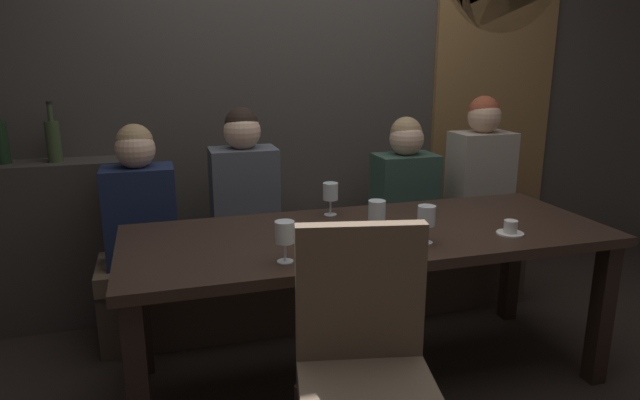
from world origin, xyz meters
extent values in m
plane|color=black|center=(0.00, 0.00, 0.00)|extent=(9.00, 9.00, 0.00)
cube|color=#423D38|center=(0.00, 1.22, 1.50)|extent=(6.00, 0.12, 3.00)
cube|color=olive|center=(1.35, 1.15, 1.05)|extent=(0.90, 0.05, 2.10)
cube|color=#38342F|center=(-1.55, 1.04, 0.47)|extent=(1.10, 0.28, 0.95)
cube|color=black|center=(-1.03, -0.35, 0.35)|extent=(0.08, 0.08, 0.69)
cube|color=black|center=(1.03, -0.35, 0.35)|extent=(0.08, 0.08, 0.69)
cube|color=black|center=(-1.03, 0.35, 0.35)|extent=(0.08, 0.08, 0.69)
cube|color=black|center=(1.03, 0.35, 0.35)|extent=(0.08, 0.08, 0.69)
cube|color=#302119|center=(0.00, 0.00, 0.72)|extent=(2.20, 0.84, 0.04)
cube|color=#4A3C2E|center=(0.00, 0.70, 0.17)|extent=(2.50, 0.40, 0.35)
cube|color=brown|center=(0.00, 0.70, 0.40)|extent=(2.50, 0.44, 0.10)
cube|color=brown|center=(-0.31, -0.80, 0.46)|extent=(0.52, 0.52, 0.08)
cube|color=brown|center=(-0.27, -0.61, 0.74)|extent=(0.44, 0.15, 0.48)
cube|color=#192342|center=(-1.00, 0.68, 0.71)|extent=(0.36, 0.24, 0.51)
sphere|color=#DBB293|center=(-1.00, 0.68, 1.05)|extent=(0.20, 0.20, 0.20)
sphere|color=#9E7F56|center=(-1.00, 0.69, 1.09)|extent=(0.18, 0.18, 0.18)
cube|color=#4C515B|center=(-0.45, 0.72, 0.74)|extent=(0.36, 0.24, 0.58)
sphere|color=#DBB293|center=(-0.45, 0.72, 1.12)|extent=(0.20, 0.20, 0.20)
sphere|color=black|center=(-0.45, 0.73, 1.15)|extent=(0.18, 0.18, 0.18)
cube|color=#2D473D|center=(0.49, 0.69, 0.70)|extent=(0.36, 0.24, 0.50)
sphere|color=#DBB293|center=(0.49, 0.69, 1.04)|extent=(0.20, 0.20, 0.20)
sphere|color=#9E7F56|center=(0.49, 0.70, 1.08)|extent=(0.18, 0.18, 0.18)
cube|color=#9E9384|center=(1.01, 0.70, 0.75)|extent=(0.36, 0.24, 0.61)
sphere|color=tan|center=(1.01, 0.70, 1.15)|extent=(0.20, 0.20, 0.20)
sphere|color=brown|center=(1.01, 0.71, 1.19)|extent=(0.18, 0.18, 0.18)
cylinder|color=black|center=(-1.69, 1.05, 1.06)|extent=(0.08, 0.08, 0.22)
cylinder|color=#384728|center=(-1.43, 1.03, 1.06)|extent=(0.08, 0.08, 0.22)
cylinder|color=#384728|center=(-1.43, 1.03, 1.21)|extent=(0.03, 0.03, 0.09)
cylinder|color=black|center=(-1.43, 1.03, 1.27)|extent=(0.03, 0.03, 0.02)
cylinder|color=silver|center=(0.00, -0.08, 0.74)|extent=(0.06, 0.06, 0.00)
cylinder|color=silver|center=(0.00, -0.08, 0.78)|extent=(0.01, 0.01, 0.07)
cylinder|color=silver|center=(0.00, -0.08, 0.86)|extent=(0.08, 0.08, 0.08)
cylinder|color=silver|center=(0.17, -0.22, 0.74)|extent=(0.06, 0.06, 0.00)
cylinder|color=silver|center=(0.17, -0.22, 0.78)|extent=(0.01, 0.01, 0.07)
cylinder|color=silver|center=(0.17, -0.22, 0.86)|extent=(0.08, 0.08, 0.08)
cylinder|color=silver|center=(-0.09, 0.30, 0.74)|extent=(0.06, 0.06, 0.00)
cylinder|color=silver|center=(-0.09, 0.30, 0.78)|extent=(0.01, 0.01, 0.07)
cylinder|color=silver|center=(-0.09, 0.30, 0.86)|extent=(0.08, 0.08, 0.08)
cylinder|color=maroon|center=(-0.09, 0.30, 0.84)|extent=(0.07, 0.07, 0.04)
cylinder|color=silver|center=(-0.45, -0.27, 0.74)|extent=(0.06, 0.06, 0.00)
cylinder|color=silver|center=(-0.45, -0.27, 0.78)|extent=(0.01, 0.01, 0.07)
cylinder|color=silver|center=(-0.45, -0.27, 0.86)|extent=(0.08, 0.08, 0.08)
cylinder|color=white|center=(0.59, -0.22, 0.74)|extent=(0.12, 0.12, 0.01)
cylinder|color=white|center=(0.59, -0.22, 0.78)|extent=(0.06, 0.06, 0.06)
cylinder|color=brown|center=(0.59, -0.22, 0.80)|extent=(0.05, 0.05, 0.01)
cube|color=silver|center=(0.07, -0.32, 0.74)|extent=(0.06, 0.17, 0.01)
camera|label=1|loc=(-0.91, -2.26, 1.52)|focal=31.46mm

